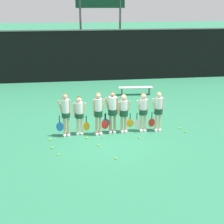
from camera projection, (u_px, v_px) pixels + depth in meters
The scene contains 21 objects.
ground_plane at pixel (111, 133), 12.93m from camera, with size 140.00×140.00×0.00m, color #2D7F56.
fence_windscreen at pixel (93, 55), 20.85m from camera, with size 60.00×0.08×3.43m.
scoreboard at pixel (100, 5), 20.88m from camera, with size 3.32×0.15×6.35m.
bench_courtside at pixel (136, 88), 18.07m from camera, with size 1.99×0.47×0.47m.
player_0 at pixel (65, 112), 12.30m from camera, with size 0.62×0.33×1.78m.
player_1 at pixel (79, 112), 12.50m from camera, with size 0.62×0.35×1.62m.
player_2 at pixel (98, 110), 12.43m from camera, with size 0.64×0.34×1.78m.
player_3 at pixel (112, 109), 12.61m from camera, with size 0.66×0.36×1.77m.
player_4 at pixel (124, 110), 12.70m from camera, with size 0.63×0.35×1.63m.
player_5 at pixel (143, 109), 12.81m from camera, with size 0.63×0.34×1.66m.
player_6 at pixel (158, 109), 12.83m from camera, with size 0.63×0.35×1.69m.
tennis_ball_0 at pixel (186, 132), 12.99m from camera, with size 0.07×0.07×0.07m, color #CCE033.
tennis_ball_1 at pixel (52, 148), 11.58m from camera, with size 0.07×0.07×0.07m, color #CCE033.
tennis_ball_2 at pixel (98, 145), 11.79m from camera, with size 0.07×0.07×0.07m, color #CCE033.
tennis_ball_3 at pixel (87, 138), 12.40m from camera, with size 0.07×0.07×0.07m, color #CCE033.
tennis_ball_4 at pixel (50, 140), 12.24m from camera, with size 0.07×0.07×0.07m, color #CCE033.
tennis_ball_5 at pixel (58, 155), 11.06m from camera, with size 0.06×0.06×0.06m, color #CCE033.
tennis_ball_6 at pixel (139, 138), 12.43m from camera, with size 0.07×0.07×0.07m, color #CCE033.
tennis_ball_7 at pixel (124, 117), 14.58m from camera, with size 0.06×0.06×0.06m, color #CCE033.
tennis_ball_8 at pixel (180, 128), 13.37m from camera, with size 0.07×0.07×0.07m, color #CCE033.
tennis_ball_9 at pixel (116, 158), 10.81m from camera, with size 0.07×0.07×0.07m, color #CCE033.
Camera 1 is at (-1.52, -11.78, 5.18)m, focal length 50.00 mm.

